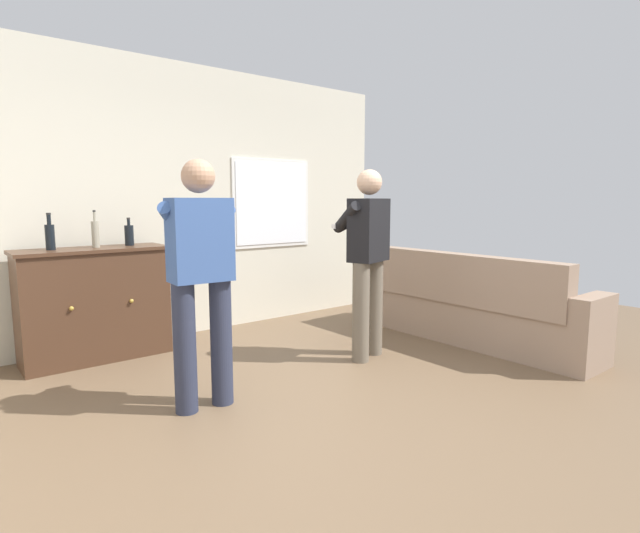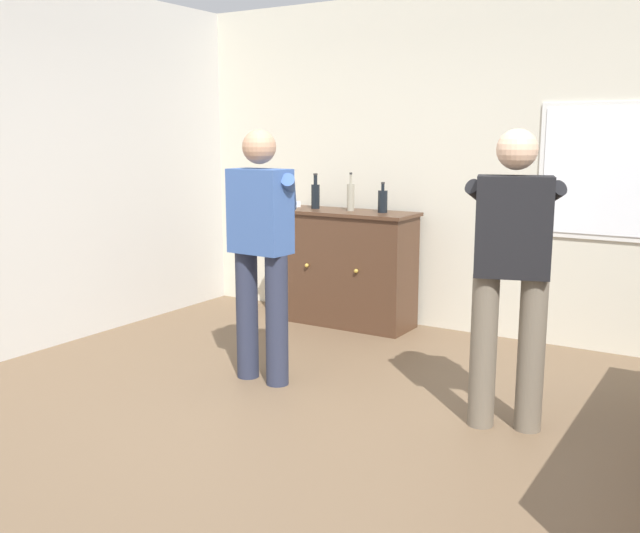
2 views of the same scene
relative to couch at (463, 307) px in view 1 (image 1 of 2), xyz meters
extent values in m
plane|color=brown|center=(-2.05, -0.58, -0.34)|extent=(10.40, 10.40, 0.00)
cube|color=beige|center=(-2.05, 2.08, 1.06)|extent=(5.20, 0.12, 2.80)
cube|color=silver|center=(-0.95, 2.02, 1.03)|extent=(1.05, 0.02, 1.02)
cube|color=white|center=(-0.95, 2.01, 1.03)|extent=(0.97, 0.03, 0.94)
cube|color=gray|center=(0.05, 0.00, -0.13)|extent=(0.55, 2.26, 0.42)
cube|color=gray|center=(-0.16, 0.00, 0.32)|extent=(0.18, 2.26, 0.48)
cube|color=gray|center=(0.05, 1.21, -0.02)|extent=(0.55, 0.18, 0.64)
cube|color=gray|center=(0.05, -1.21, -0.02)|extent=(0.55, 0.18, 0.64)
cube|color=beige|center=(-0.03, 0.88, 0.26)|extent=(0.16, 0.41, 0.36)
cube|color=orange|center=(-0.03, -0.88, 0.26)|extent=(0.20, 0.42, 0.36)
cube|color=#472D1E|center=(-3.04, 1.72, 0.14)|extent=(1.22, 0.44, 0.97)
cube|color=#472D1E|center=(-3.04, 1.72, 0.64)|extent=(1.26, 0.48, 0.03)
sphere|color=#B79338|center=(-3.28, 1.49, 0.19)|extent=(0.04, 0.04, 0.04)
sphere|color=#B79338|center=(-2.79, 1.49, 0.19)|extent=(0.04, 0.04, 0.04)
cylinder|color=black|center=(-3.35, 1.75, 0.76)|extent=(0.08, 0.08, 0.21)
cylinder|color=black|center=(-3.35, 1.75, 0.91)|extent=(0.03, 0.03, 0.08)
cylinder|color=#262626|center=(-3.35, 1.75, 0.96)|extent=(0.04, 0.04, 0.02)
cylinder|color=black|center=(-2.70, 1.76, 0.75)|extent=(0.08, 0.08, 0.19)
cylinder|color=black|center=(-2.70, 1.76, 0.87)|extent=(0.03, 0.03, 0.05)
cylinder|color=#262626|center=(-2.70, 1.76, 0.91)|extent=(0.03, 0.03, 0.02)
cylinder|color=gray|center=(-2.99, 1.74, 0.77)|extent=(0.06, 0.06, 0.23)
cylinder|color=gray|center=(-2.99, 1.74, 0.93)|extent=(0.02, 0.02, 0.08)
cylinder|color=#262626|center=(-2.99, 1.74, 0.98)|extent=(0.02, 0.02, 0.02)
cylinder|color=#282D42|center=(-2.90, 0.14, 0.10)|extent=(0.15, 0.15, 0.88)
cylinder|color=#282D42|center=(-2.64, 0.12, 0.10)|extent=(0.15, 0.15, 0.88)
cube|color=#385693|center=(-2.77, 0.13, 0.81)|extent=(0.41, 0.25, 0.55)
sphere|color=tan|center=(-2.77, 0.13, 1.23)|extent=(0.22, 0.22, 0.22)
cylinder|color=#385693|center=(-2.87, 0.30, 0.92)|extent=(0.35, 0.39, 0.29)
cylinder|color=#385693|center=(-2.64, 0.28, 0.92)|extent=(0.31, 0.42, 0.29)
cube|color=white|center=(-2.75, 0.45, 0.84)|extent=(0.15, 0.05, 0.04)
cylinder|color=#6B6051|center=(-1.25, 0.18, 0.10)|extent=(0.15, 0.15, 0.88)
cylinder|color=#6B6051|center=(-1.00, 0.26, 0.10)|extent=(0.15, 0.15, 0.88)
cube|color=black|center=(-1.13, 0.22, 0.81)|extent=(0.45, 0.33, 0.55)
sphere|color=#D8AD8C|center=(-1.13, 0.22, 1.23)|extent=(0.22, 0.22, 0.22)
cylinder|color=black|center=(-1.29, 0.34, 0.92)|extent=(0.22, 0.44, 0.29)
cylinder|color=black|center=(-1.07, 0.41, 0.92)|extent=(0.40, 0.33, 0.29)
cube|color=white|center=(-1.23, 0.52, 0.84)|extent=(0.16, 0.08, 0.04)
camera|label=1|loc=(-4.22, -2.91, 1.07)|focal=28.00mm
camera|label=2|loc=(-0.01, -3.61, 1.30)|focal=40.00mm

